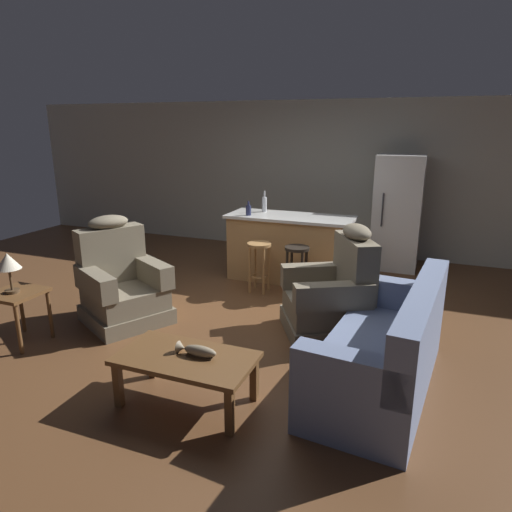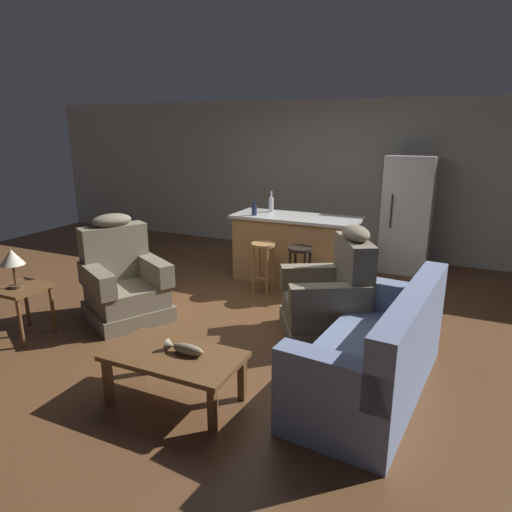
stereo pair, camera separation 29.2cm
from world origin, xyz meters
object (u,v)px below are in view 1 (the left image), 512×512
(bar_stool_left, at_px, (259,258))
(bottle_short_amber, at_px, (264,204))
(end_table, at_px, (17,301))
(table_lamp, at_px, (8,263))
(bottle_tall_green, at_px, (248,210))
(recliner_near_lamp, at_px, (121,285))
(recliner_near_island, at_px, (333,296))
(coffee_table, at_px, (186,362))
(couch, at_px, (386,351))
(refrigerator, at_px, (397,213))
(bar_stool_right, at_px, (297,262))
(kitchen_island, at_px, (290,248))
(fish_figurine, at_px, (196,351))

(bar_stool_left, height_order, bottle_short_amber, bottle_short_amber)
(end_table, relative_size, bar_stool_left, 0.82)
(table_lamp, distance_m, bottle_tall_green, 3.14)
(recliner_near_lamp, height_order, recliner_near_island, same)
(coffee_table, xyz_separation_m, recliner_near_island, (0.81, 1.73, 0.06))
(couch, height_order, bottle_tall_green, bottle_tall_green)
(end_table, height_order, bottle_short_amber, bottle_short_amber)
(couch, bearing_deg, refrigerator, -80.29)
(bar_stool_left, relative_size, bottle_short_amber, 2.22)
(coffee_table, distance_m, refrigerator, 4.65)
(bar_stool_right, bearing_deg, couch, -53.83)
(recliner_near_lamp, distance_m, kitchen_island, 2.48)
(couch, bearing_deg, bar_stool_right, -48.17)
(end_table, height_order, bar_stool_left, bar_stool_left)
(bar_stool_left, xyz_separation_m, bottle_short_amber, (-0.23, 0.80, 0.59))
(recliner_near_lamp, distance_m, recliner_near_island, 2.40)
(recliner_near_island, xyz_separation_m, bottle_tall_green, (-1.53, 1.35, 0.60))
(coffee_table, bearing_deg, kitchen_island, 92.82)
(table_lamp, bearing_deg, fish_figurine, -6.39)
(table_lamp, xyz_separation_m, bottle_tall_green, (1.43, 2.79, 0.16))
(bar_stool_left, height_order, refrigerator, refrigerator)
(fish_figurine, xyz_separation_m, recliner_near_island, (0.73, 1.69, -0.04))
(couch, relative_size, recliner_near_lamp, 1.64)
(bar_stool_left, xyz_separation_m, refrigerator, (1.59, 1.83, 0.41))
(recliner_near_island, bearing_deg, fish_figurine, 37.73)
(bottle_short_amber, bearing_deg, couch, -51.56)
(coffee_table, bearing_deg, recliner_near_lamp, 142.10)
(coffee_table, relative_size, couch, 0.56)
(couch, xyz_separation_m, kitchen_island, (-1.62, 2.44, 0.14))
(end_table, bearing_deg, recliner_near_lamp, 54.51)
(fish_figurine, relative_size, bottle_tall_green, 1.68)
(table_lamp, xyz_separation_m, kitchen_island, (1.99, 2.97, -0.39))
(table_lamp, relative_size, kitchen_island, 0.23)
(bar_stool_left, bearing_deg, table_lamp, -126.99)
(recliner_near_island, relative_size, end_table, 2.14)
(refrigerator, bearing_deg, end_table, -128.94)
(end_table, height_order, refrigerator, refrigerator)
(bar_stool_right, relative_size, bottle_tall_green, 3.37)
(recliner_near_island, distance_m, refrigerator, 2.80)
(end_table, distance_m, bar_stool_right, 3.25)
(end_table, distance_m, table_lamp, 0.41)
(bar_stool_left, xyz_separation_m, bar_stool_right, (0.52, 0.00, 0.00))
(bar_stool_left, bearing_deg, fish_figurine, -79.84)
(kitchen_island, xyz_separation_m, bar_stool_left, (-0.23, -0.63, -0.01))
(couch, bearing_deg, kitchen_island, -50.79)
(end_table, xyz_separation_m, bottle_short_amber, (1.53, 3.11, 0.60))
(fish_figurine, bearing_deg, recliner_near_island, 66.57)
(refrigerator, bearing_deg, kitchen_island, -138.63)
(coffee_table, height_order, fish_figurine, fish_figurine)
(fish_figurine, distance_m, bar_stool_right, 2.59)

